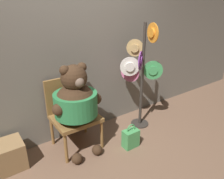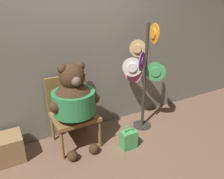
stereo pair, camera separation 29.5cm
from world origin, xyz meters
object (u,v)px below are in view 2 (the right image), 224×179
chair (72,109)px  teddy_bear (74,100)px  hat_display_rack (142,72)px  handbag_on_ground (129,139)px

chair → teddy_bear: bearing=-95.6°
teddy_bear → chair: bearing=84.4°
teddy_bear → hat_display_rack: size_ratio=0.74×
teddy_bear → handbag_on_ground: teddy_bear is taller
hat_display_rack → handbag_on_ground: (-0.44, -0.37, -0.77)m
chair → hat_display_rack: size_ratio=0.58×
chair → hat_display_rack: (1.02, -0.15, 0.40)m
chair → handbag_on_ground: 0.87m
teddy_bear → handbag_on_ground: bearing=-29.8°
chair → handbag_on_ground: (0.59, -0.52, -0.37)m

